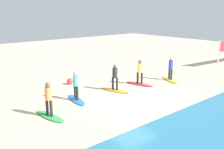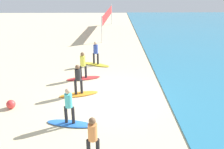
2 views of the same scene
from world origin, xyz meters
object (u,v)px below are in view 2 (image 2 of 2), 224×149
Objects in this scene: surfer_red at (83,63)px; surfer_blue at (69,103)px; surfer_green at (93,136)px; surfer_yellow at (96,51)px; surfer_orange at (78,77)px; beach_ball at (11,104)px; surfboard_blue at (70,123)px; surfboard_yellow at (96,64)px; volleyball_net at (107,16)px; surfboard_red at (84,78)px; surfboard_orange at (79,94)px.

surfer_red is 5.03m from surfer_blue.
surfer_blue is 1.00× the size of surfer_green.
surfer_yellow is at bearing 174.12° from surfer_blue.
surfer_red is 1.00× the size of surfer_orange.
surfer_red is 2.20m from surfer_orange.
surfer_yellow is 1.00× the size of surfer_orange.
surfer_yellow is at bearing 147.75° from beach_ball.
surfboard_blue is 1.28× the size of surfer_green.
surfer_red is (2.51, -0.66, 0.99)m from surfboard_yellow.
surfboard_red is at bearing -6.24° from volleyball_net.
surfboard_red is 4.79m from beach_ball.
surfer_yellow is 1.00× the size of surfer_green.
surfer_yellow is 1.00× the size of surfer_red.
beach_ball is (6.09, -3.84, 0.17)m from surfboard_yellow.
volleyball_net is at bearing 175.11° from surfer_blue.
surfer_red is at bearing -6.24° from volleyball_net.
surfer_red is 5.13m from surfboard_blue.
surfboard_blue is at bearing 64.77° from beach_ball.
surfer_green is at bearing -52.61° from surfboard_blue.
surfer_red is at bearing 178.70° from surfer_blue.
surfboard_orange is at bearing 99.03° from surfboard_blue.
volleyball_net reaches higher than surfer_yellow.
surfer_green is at bearing 48.74° from beach_ball.
surfboard_yellow is 7.20m from beach_ball.
surfer_blue is 3.76× the size of beach_ball.
surfer_yellow is 0.78× the size of surfboard_orange.
surfboard_red is at bearing 99.20° from surfboard_blue.
surfer_yellow and surfer_green have the same top height.
surfer_red is 7.34m from surfer_green.
surfboard_red is 5.13m from surfer_blue.
surfboard_red is (2.51, -0.66, -0.99)m from surfer_yellow.
surfboard_blue is at bearing -71.08° from surfboard_yellow.
beach_ball is (-1.45, -3.07, 0.17)m from surfboard_blue.
beach_ball is at bearing -66.27° from surfer_orange.
beach_ball is at bearing -97.46° from surfboard_yellow.
surfer_orange is 15.55m from volleyball_net.
surfboard_yellow is at bearing -177.88° from surfer_green.
surfer_orange is at bearing 113.73° from beach_ball.
surfer_red is at bearing 138.39° from beach_ball.
surfer_green is at bearing -1.19° from volleyball_net.
surfer_red is 1.00× the size of surfer_blue.
surfboard_blue is at bearing 0.00° from surfer_blue.
surfer_blue is (0.00, 0.00, 0.99)m from surfboard_blue.
surfer_red is at bearing -171.99° from surfer_green.
beach_ball is (1.38, -3.14, -0.82)m from surfer_orange.
surfer_blue is at bearing -105.45° from surfboard_red.
surfer_green is (9.78, 0.36, 0.99)m from surfboard_yellow.
surfboard_yellow is at bearing -90.00° from surfer_yellow.
surfboard_yellow is 2.78m from surfer_red.
surfer_orange is at bearing 178.53° from surfer_blue.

